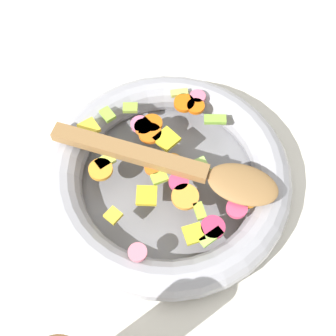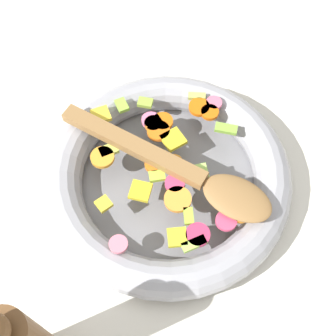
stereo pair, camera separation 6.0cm
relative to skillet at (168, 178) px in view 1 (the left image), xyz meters
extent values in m
plane|color=silver|center=(0.00, 0.00, -0.02)|extent=(4.00, 4.00, 0.00)
cylinder|color=slate|center=(0.00, 0.00, -0.02)|extent=(0.28, 0.28, 0.01)
torus|color=#9E9EA5|center=(0.00, 0.00, 0.00)|extent=(0.33, 0.33, 0.05)
cylinder|color=orange|center=(-0.06, -0.03, 0.03)|extent=(0.03, 0.03, 0.01)
cylinder|color=orange|center=(-0.09, 0.04, 0.03)|extent=(0.03, 0.03, 0.01)
cylinder|color=#F99635|center=(0.04, 0.02, 0.03)|extent=(0.05, 0.05, 0.01)
cylinder|color=orange|center=(-0.01, 0.01, 0.03)|extent=(0.03, 0.03, 0.01)
cylinder|color=orange|center=(0.05, 0.10, 0.03)|extent=(0.03, 0.03, 0.01)
cylinder|color=orange|center=(0.00, -0.09, 0.03)|extent=(0.04, 0.04, 0.01)
cylinder|color=orange|center=(0.00, -0.02, 0.03)|extent=(0.03, 0.03, 0.01)
cylinder|color=orange|center=(-0.07, -0.02, 0.03)|extent=(0.04, 0.04, 0.01)
cylinder|color=orange|center=(-0.10, 0.03, 0.03)|extent=(0.04, 0.04, 0.01)
cylinder|color=orange|center=(-0.05, -0.02, 0.03)|extent=(0.04, 0.04, 0.01)
cube|color=#A6CB3C|center=(0.06, 0.04, 0.03)|extent=(0.02, 0.02, 0.01)
cube|color=#BACD5A|center=(-0.12, 0.02, 0.03)|extent=(0.01, 0.03, 0.01)
cube|color=#A9D961|center=(0.00, 0.04, 0.03)|extent=(0.03, 0.02, 0.01)
cube|color=#B8C84D|center=(-0.01, -0.08, 0.03)|extent=(0.03, 0.03, 0.01)
cube|color=#ABDB57|center=(0.10, 0.05, 0.03)|extent=(0.03, 0.03, 0.01)
cube|color=#89BF3F|center=(-0.07, 0.07, 0.03)|extent=(0.01, 0.03, 0.01)
cube|color=#A7D23D|center=(0.02, -0.01, 0.03)|extent=(0.02, 0.02, 0.01)
cube|color=#96B63F|center=(-0.10, -0.05, 0.03)|extent=(0.02, 0.02, 0.01)
cube|color=#B7DC5A|center=(-0.01, -0.01, 0.03)|extent=(0.03, 0.01, 0.01)
cube|color=#96CC41|center=(-0.09, -0.08, 0.03)|extent=(0.03, 0.02, 0.01)
cylinder|color=#C8345D|center=(0.09, 0.05, 0.03)|extent=(0.04, 0.04, 0.01)
cylinder|color=#E5466E|center=(0.06, 0.08, 0.03)|extent=(0.04, 0.04, 0.01)
cylinder|color=pink|center=(0.11, -0.04, 0.03)|extent=(0.02, 0.02, 0.01)
cylinder|color=pink|center=(-0.07, -0.04, 0.03)|extent=(0.03, 0.03, 0.01)
cylinder|color=#E16987|center=(-0.11, 0.05, 0.03)|extent=(0.03, 0.03, 0.01)
cylinder|color=#DD3C69|center=(0.02, 0.01, 0.03)|extent=(0.03, 0.03, 0.01)
cube|color=yellow|center=(0.04, -0.03, 0.03)|extent=(0.03, 0.03, 0.01)
cube|color=yellow|center=(-0.06, -0.10, 0.03)|extent=(0.03, 0.03, 0.01)
cube|color=yellow|center=(-0.04, 0.00, 0.03)|extent=(0.04, 0.04, 0.01)
cube|color=yellow|center=(0.06, -0.07, 0.03)|extent=(0.02, 0.02, 0.01)
cube|color=yellow|center=(0.09, 0.03, 0.03)|extent=(0.03, 0.03, 0.01)
cube|color=olive|center=(-0.02, -0.05, 0.04)|extent=(0.09, 0.20, 0.01)
ellipsoid|color=olive|center=(0.03, 0.09, 0.04)|extent=(0.08, 0.10, 0.01)
camera|label=1|loc=(0.29, -0.01, 0.56)|focal=50.00mm
camera|label=2|loc=(0.29, 0.05, 0.56)|focal=50.00mm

